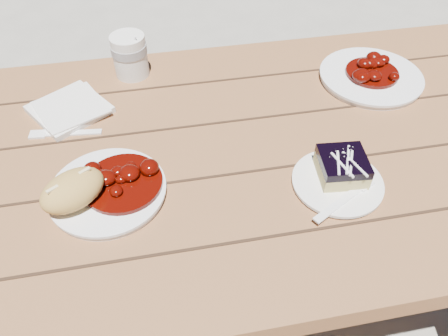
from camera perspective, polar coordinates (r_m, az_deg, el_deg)
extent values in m
plane|color=gray|center=(1.54, -7.67, -19.10)|extent=(60.00, 60.00, 0.00)
cube|color=brown|center=(0.94, -11.94, 0.01)|extent=(2.00, 0.80, 0.05)
cube|color=brown|center=(1.64, 21.94, 2.97)|extent=(0.07, 0.07, 0.70)
cube|color=brown|center=(1.62, -11.37, 9.35)|extent=(1.80, 0.25, 0.04)
cube|color=brown|center=(1.90, 14.42, 6.35)|extent=(0.06, 0.06, 0.42)
cylinder|color=white|center=(0.86, -14.90, -3.02)|extent=(0.22, 0.22, 0.02)
ellipsoid|color=tan|center=(0.82, -19.16, -2.75)|extent=(0.15, 0.13, 0.06)
cylinder|color=white|center=(0.87, 14.57, -1.90)|extent=(0.17, 0.17, 0.01)
cube|color=tan|center=(0.87, 15.06, -0.22)|extent=(0.10, 0.10, 0.03)
cube|color=black|center=(0.86, 15.35, 0.86)|extent=(0.10, 0.10, 0.02)
cylinder|color=white|center=(1.13, -12.19, 14.15)|extent=(0.08, 0.08, 0.11)
cube|color=white|center=(1.07, -19.52, 7.26)|extent=(0.21, 0.21, 0.01)
cylinder|color=white|center=(1.17, 18.60, 11.16)|extent=(0.25, 0.25, 0.02)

